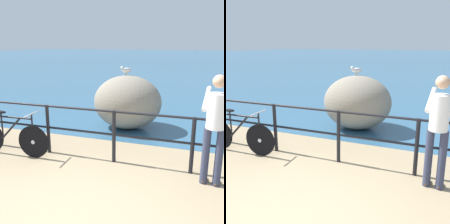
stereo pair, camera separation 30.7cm
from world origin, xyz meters
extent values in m
cube|color=#937F60|center=(0.00, 20.00, -0.05)|extent=(120.00, 120.00, 0.10)
cube|color=#2D5675|center=(0.00, 48.08, 0.00)|extent=(120.00, 90.00, 0.01)
cylinder|color=black|center=(-1.43, 2.03, 0.51)|extent=(0.07, 0.07, 1.02)
cylinder|color=black|center=(0.00, 2.03, 0.51)|extent=(0.07, 0.07, 1.02)
cylinder|color=black|center=(1.43, 2.03, 0.51)|extent=(0.07, 0.07, 1.02)
cylinder|color=black|center=(0.00, 2.03, 1.00)|extent=(8.57, 0.04, 0.04)
cylinder|color=black|center=(0.00, 2.03, 0.55)|extent=(8.57, 0.04, 0.04)
cylinder|color=black|center=(-1.57, 1.70, 0.33)|extent=(0.66, 0.06, 0.66)
cylinder|color=#B7BCC6|center=(-1.57, 1.70, 0.33)|extent=(0.08, 0.06, 0.08)
cylinder|color=black|center=(-2.09, 1.68, 0.80)|extent=(0.99, 0.08, 0.04)
cylinder|color=black|center=(-2.06, 1.68, 0.57)|extent=(0.50, 0.06, 0.50)
cylinder|color=black|center=(-2.27, 1.67, 0.59)|extent=(0.03, 0.03, 0.53)
ellipsoid|color=black|center=(-2.27, 1.67, 0.89)|extent=(0.24, 0.11, 0.06)
cylinder|color=black|center=(-1.57, 1.70, 0.62)|extent=(0.03, 0.03, 0.57)
cylinder|color=#B7BCC6|center=(-1.57, 1.70, 0.90)|extent=(0.05, 0.48, 0.03)
cylinder|color=#333851|center=(1.64, 1.74, 0.47)|extent=(0.12, 0.12, 0.95)
ellipsoid|color=#513319|center=(1.65, 1.80, 0.04)|extent=(0.13, 0.27, 0.08)
cylinder|color=#333851|center=(1.84, 1.71, 0.47)|extent=(0.12, 0.12, 0.95)
ellipsoid|color=#513319|center=(1.85, 1.77, 0.04)|extent=(0.13, 0.27, 0.08)
cylinder|color=white|center=(1.74, 1.73, 1.23)|extent=(0.28, 0.28, 0.55)
sphere|color=tan|center=(1.74, 1.73, 1.68)|extent=(0.20, 0.20, 0.20)
cylinder|color=white|center=(1.59, 1.99, 1.36)|extent=(0.15, 0.52, 0.34)
ellipsoid|color=gray|center=(-0.34, 4.17, 0.71)|extent=(1.80, 1.58, 1.41)
cylinder|color=gold|center=(-0.39, 4.24, 1.44)|extent=(0.01, 0.01, 0.06)
cylinder|color=gold|center=(-0.41, 4.28, 1.44)|extent=(0.01, 0.01, 0.06)
ellipsoid|color=white|center=(-0.40, 4.26, 1.54)|extent=(0.28, 0.22, 0.13)
ellipsoid|color=#9E9EA3|center=(-0.39, 4.27, 1.57)|extent=(0.27, 0.22, 0.06)
sphere|color=white|center=(-0.51, 4.21, 1.61)|extent=(0.08, 0.08, 0.08)
cone|color=gold|center=(-0.55, 4.18, 1.60)|extent=(0.06, 0.05, 0.02)
camera|label=1|loc=(1.50, -2.46, 2.22)|focal=42.50mm
camera|label=2|loc=(1.78, -2.35, 2.22)|focal=42.50mm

